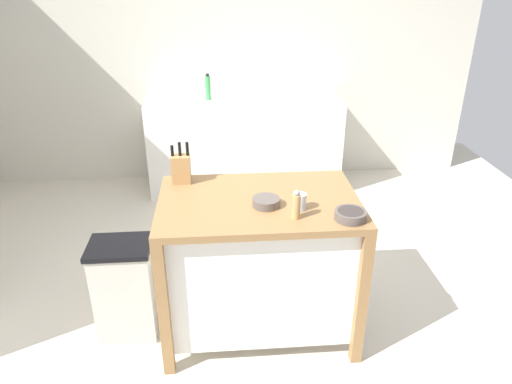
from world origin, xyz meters
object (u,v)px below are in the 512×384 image
Objects in this scene: sink_faucet at (243,83)px; bottle_dish_soap at (208,88)px; knife_block at (181,168)px; drinking_cup at (300,202)px; pepper_grinder at (296,205)px; kitchen_island at (259,258)px; bowl_ceramic_wide at (266,202)px; trash_bin at (125,289)px; bowl_ceramic_small at (350,215)px.

sink_faucet is 0.91× the size of bottle_dish_soap.
knife_block reaches higher than drinking_cup.
bottle_dish_soap is (-0.51, 2.21, 0.10)m from drinking_cup.
bottle_dish_soap is at bearing -154.91° from sink_faucet.
knife_block is at bearing 140.79° from pepper_grinder.
pepper_grinder is at bearing -39.21° from knife_block.
drinking_cup is at bearing -32.11° from kitchen_island.
knife_block is at bearing 148.30° from kitchen_island.
bowl_ceramic_wide is at bearing -90.12° from sink_faucet.
bowl_ceramic_wide is 0.93× the size of pepper_grinder.
sink_faucet reaches higher than drinking_cup.
kitchen_island is at bearing -0.57° from trash_bin.
drinking_cup is 0.11m from pepper_grinder.
sink_faucet is (-0.13, 2.46, 0.06)m from pepper_grinder.
sink_faucet is 0.37m from bottle_dish_soap.
knife_block is 0.80m from trash_bin.
knife_block is 1.03× the size of bottle_dish_soap.
pepper_grinder is (0.61, -0.50, -0.01)m from knife_block.
pepper_grinder is 1.19m from trash_bin.
kitchen_island is 0.82m from trash_bin.
drinking_cup is 1.19m from trash_bin.
trash_bin is at bearing -103.58° from bottle_dish_soap.
pepper_grinder is 2.47m from sink_faucet.
kitchen_island is 6.86× the size of bowl_ceramic_small.
knife_block is at bearing -103.68° from sink_faucet.
bottle_dish_soap reaches higher than sink_faucet.
bowl_ceramic_wide is at bearing -5.94° from trash_bin.
trash_bin is at bearing 167.86° from bowl_ceramic_small.
pepper_grinder is at bearing -86.90° from sink_faucet.
bottle_dish_soap reaches higher than kitchen_island.
pepper_grinder is at bearing -78.43° from bottle_dish_soap.
bowl_ceramic_small is at bearing -28.47° from drinking_cup.
pepper_grinder reaches higher than drinking_cup.
bowl_ceramic_small is 2.46m from bottle_dish_soap.
bottle_dish_soap is (-0.34, -0.16, 0.00)m from sink_faucet.
bottle_dish_soap is (-0.75, 2.34, 0.12)m from bowl_ceramic_small.
bowl_ceramic_small is at bearing -12.14° from trash_bin.
bowl_ceramic_wide reaches higher than kitchen_island.
trash_bin is (-1.01, 0.14, -0.62)m from drinking_cup.
sink_faucet is (0.04, 2.23, 0.53)m from kitchen_island.
kitchen_island is 2.16m from bottle_dish_soap.
sink_faucet is at bearing 76.32° from knife_block.
knife_block is at bearing -94.42° from bottle_dish_soap.
pepper_grinder is at bearing -13.59° from trash_bin.
bowl_ceramic_small is (0.45, -0.26, 0.42)m from kitchen_island.
bottle_dish_soap is (-0.47, 2.30, 0.07)m from pepper_grinder.
sink_faucet is (-0.17, 2.36, 0.09)m from drinking_cup.
drinking_cup is at bearing 69.75° from pepper_grinder.
kitchen_island is 5.09× the size of sink_faucet.
knife_block is at bearing 143.46° from bowl_ceramic_wide.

